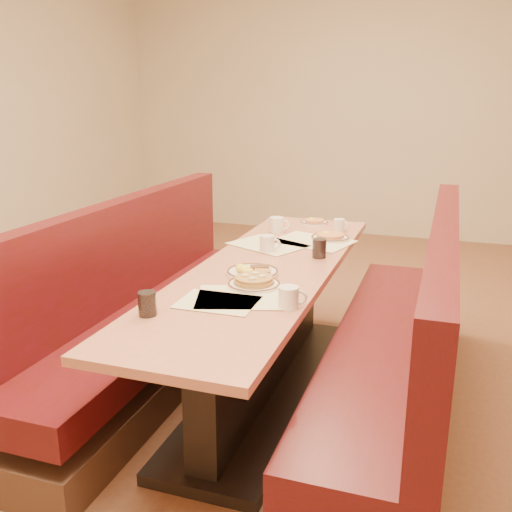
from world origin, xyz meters
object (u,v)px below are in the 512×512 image
(coffee_mug_d, at_px, (277,225))
(booth_left, at_px, (147,318))
(eggs_plate, at_px, (252,271))
(soda_tumbler_mid, at_px, (319,248))
(coffee_mug_b, at_px, (268,243))
(soda_tumbler_near, at_px, (147,304))
(coffee_mug_a, at_px, (289,297))
(booth_right, at_px, (401,353))
(pancake_plate, at_px, (254,282))
(coffee_mug_c, at_px, (340,225))
(diner_table, at_px, (265,332))

(coffee_mug_d, bearing_deg, booth_left, -141.35)
(eggs_plate, height_order, soda_tumbler_mid, soda_tumbler_mid)
(coffee_mug_b, height_order, soda_tumbler_near, soda_tumbler_near)
(booth_left, relative_size, coffee_mug_a, 20.25)
(coffee_mug_b, bearing_deg, booth_left, -157.31)
(booth_left, relative_size, eggs_plate, 9.29)
(booth_right, xyz_separation_m, pancake_plate, (-0.68, -0.32, 0.41))
(pancake_plate, distance_m, soda_tumbler_mid, 0.62)
(pancake_plate, bearing_deg, coffee_mug_c, 82.24)
(booth_left, bearing_deg, eggs_plate, -11.66)
(soda_tumbler_mid, bearing_deg, coffee_mug_c, 91.08)
(booth_right, bearing_deg, coffee_mug_a, -129.90)
(coffee_mug_d, distance_m, soda_tumbler_near, 1.58)
(diner_table, height_order, soda_tumbler_mid, soda_tumbler_mid)
(diner_table, xyz_separation_m, eggs_plate, (-0.02, -0.15, 0.39))
(coffee_mug_a, bearing_deg, coffee_mug_b, 93.37)
(diner_table, height_order, pancake_plate, pancake_plate)
(booth_left, distance_m, pancake_plate, 0.94)
(booth_right, distance_m, pancake_plate, 0.86)
(coffee_mug_c, xyz_separation_m, soda_tumbler_near, (-0.47, -1.75, 0.01))
(diner_table, bearing_deg, coffee_mug_a, -62.15)
(booth_left, bearing_deg, coffee_mug_d, 53.49)
(diner_table, bearing_deg, soda_tumbler_near, -107.12)
(eggs_plate, xyz_separation_m, coffee_mug_a, (0.31, -0.39, 0.03))
(diner_table, bearing_deg, pancake_plate, -81.48)
(pancake_plate, bearing_deg, coffee_mug_d, 100.96)
(coffee_mug_b, relative_size, soda_tumbler_mid, 1.18)
(coffee_mug_c, xyz_separation_m, soda_tumbler_mid, (0.01, -0.67, 0.01))
(pancake_plate, distance_m, coffee_mug_d, 1.11)
(coffee_mug_b, xyz_separation_m, soda_tumbler_mid, (0.31, -0.03, 0.00))
(booth_left, height_order, coffee_mug_b, booth_left)
(booth_right, distance_m, coffee_mug_b, 0.97)
(coffee_mug_d, relative_size, soda_tumbler_near, 1.27)
(booth_left, xyz_separation_m, soda_tumbler_mid, (0.96, 0.27, 0.44))
(booth_left, height_order, eggs_plate, booth_left)
(diner_table, xyz_separation_m, coffee_mug_a, (0.28, -0.54, 0.43))
(diner_table, relative_size, coffee_mug_d, 18.96)
(diner_table, relative_size, pancake_plate, 9.73)
(pancake_plate, distance_m, eggs_plate, 0.19)
(eggs_plate, xyz_separation_m, soda_tumbler_near, (-0.23, -0.66, 0.04))
(diner_table, height_order, coffee_mug_d, coffee_mug_d)
(coffee_mug_a, distance_m, coffee_mug_b, 0.91)
(diner_table, height_order, coffee_mug_b, coffee_mug_b)
(pancake_plate, xyz_separation_m, soda_tumbler_mid, (0.18, 0.59, 0.03))
(pancake_plate, bearing_deg, booth_left, 157.69)
(booth_right, height_order, soda_tumbler_near, booth_right)
(coffee_mug_a, height_order, coffee_mug_b, same)
(pancake_plate, relative_size, soda_tumbler_near, 2.48)
(diner_table, xyz_separation_m, booth_left, (-0.73, 0.00, -0.01))
(booth_left, distance_m, eggs_plate, 0.83)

